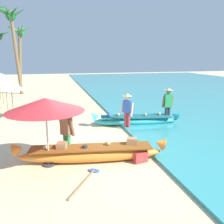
{
  "coord_description": "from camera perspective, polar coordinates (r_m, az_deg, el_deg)",
  "views": [
    {
      "loc": [
        -1.3,
        -7.71,
        3.24
      ],
      "look_at": [
        1.16,
        1.96,
        0.9
      ],
      "focal_mm": 37.92,
      "sensor_mm": 36.0,
      "label": 1
    }
  ],
  "objects": [
    {
      "name": "paddle",
      "position": [
        6.67,
        -6.09,
        -15.62
      ],
      "size": [
        1.06,
        1.49,
        0.05
      ],
      "color": "#8E6B47",
      "rests_on": "ground"
    },
    {
      "name": "parasol_row_1",
      "position": [
        15.32,
        -24.36,
        6.44
      ],
      "size": [
        1.6,
        1.6,
        1.91
      ],
      "color": "#8E6B47",
      "rests_on": "ground"
    },
    {
      "name": "patio_umbrella_large",
      "position": [
        7.07,
        -15.8,
        1.67
      ],
      "size": [
        2.26,
        2.26,
        2.09
      ],
      "color": "#B7B7BC",
      "rests_on": "ground"
    },
    {
      "name": "person_vendor_assistant",
      "position": [
        11.86,
        13.34,
        2.13
      ],
      "size": [
        0.57,
        0.44,
        1.8
      ],
      "color": "#333842",
      "rests_on": "ground"
    },
    {
      "name": "person_tourist_customer",
      "position": [
        7.72,
        -10.91,
        -4.41
      ],
      "size": [
        0.52,
        0.55,
        1.66
      ],
      "color": "green",
      "rests_on": "ground"
    },
    {
      "name": "palm_tree_leaning_seaward",
      "position": [
        24.37,
        -21.47,
        16.07
      ],
      "size": [
        2.56,
        2.4,
        6.17
      ],
      "color": "brown",
      "rests_on": "ground"
    },
    {
      "name": "cooler_box",
      "position": [
        7.65,
        6.58,
        -10.56
      ],
      "size": [
        0.5,
        0.44,
        0.34
      ],
      "primitive_type": "cube",
      "rotation": [
        0.0,
        0.0,
        0.22
      ],
      "color": "#C63838",
      "rests_on": "ground"
    },
    {
      "name": "boat_orange_foreground",
      "position": [
        7.59,
        -4.96,
        -9.85
      ],
      "size": [
        4.81,
        1.29,
        0.75
      ],
      "color": "orange",
      "rests_on": "ground"
    },
    {
      "name": "parasol_row_2",
      "position": [
        17.97,
        -25.16,
        7.19
      ],
      "size": [
        1.6,
        1.6,
        1.91
      ],
      "color": "#8E6B47",
      "rests_on": "ground"
    },
    {
      "name": "ground_plane",
      "position": [
        8.46,
        -4.4,
        -9.34
      ],
      "size": [
        80.0,
        80.0,
        0.0
      ],
      "primitive_type": "plane",
      "color": "beige"
    },
    {
      "name": "palm_tree_mid_cluster",
      "position": [
        22.58,
        -23.0,
        19.03
      ],
      "size": [
        2.77,
        2.55,
        7.3
      ],
      "color": "brown",
      "rests_on": "ground"
    },
    {
      "name": "boat_cyan_midground",
      "position": [
        11.5,
        5.68,
        -1.91
      ],
      "size": [
        4.31,
        1.4,
        0.74
      ],
      "color": "#33B2BC",
      "rests_on": "ground"
    },
    {
      "name": "person_vendor_hatted",
      "position": [
        10.66,
        3.71,
        0.82
      ],
      "size": [
        0.56,
        0.47,
        1.66
      ],
      "color": "#B2383D",
      "rests_on": "ground"
    },
    {
      "name": "parasol_row_0",
      "position": [
        13.13,
        -23.17,
        5.62
      ],
      "size": [
        1.6,
        1.6,
        1.91
      ],
      "color": "#8E6B47",
      "rests_on": "ground"
    }
  ]
}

